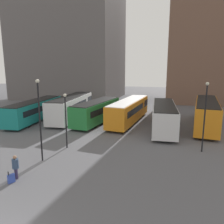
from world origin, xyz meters
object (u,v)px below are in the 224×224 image
Objects in this scene: bus_4 at (164,116)px; bus_2 at (97,111)px; bus_3 at (129,110)px; bus_0 at (36,109)px; suitcase at (11,178)px; traveler at (15,165)px; lamp_post_0 at (205,112)px; bus_5 at (206,112)px; lamp_post_1 at (66,116)px; bus_1 at (72,106)px; lamp_post_2 at (40,115)px.

bus_2 is at bearing 78.49° from bus_4.
bus_0 is at bearing 106.66° from bus_3.
suitcase is at bearing 146.14° from bus_4.
bus_2 is (8.54, 1.10, 0.04)m from bus_0.
bus_0 is at bearing 54.94° from traveler.
bus_3 is (12.56, 2.61, 0.10)m from bus_0.
suitcase is 15.27m from lamp_post_0.
bus_2 reaches higher than suitcase.
bus_5 reaches higher than bus_2.
lamp_post_1 reaches higher than bus_2.
bus_1 is 7.88× the size of traveler.
bus_4 is 0.87× the size of bus_5.
bus_0 reaches higher than suitcase.
lamp_post_0 is at bearing -31.21° from traveler.
bus_3 is (8.29, 0.15, -0.13)m from bus_1.
bus_5 is at bearing -76.61° from bus_2.
bus_1 is 2.56× the size of lamp_post_1.
suitcase is at bearing -172.90° from bus_2.
bus_2 is 9.77m from lamp_post_1.
suitcase is at bearing -144.06° from lamp_post_0.
bus_0 is 14.60m from lamp_post_2.
bus_1 is 1.03× the size of bus_3.
bus_2 is 15.71m from traveler.
bus_2 reaches higher than traveler.
lamp_post_2 reaches higher than traveler.
bus_2 is at bearing -88.09° from bus_0.
bus_1 is 1.23× the size of bus_2.
bus_4 is at bearing -114.40° from bus_3.
lamp_post_1 is at bearing -162.69° from bus_1.
lamp_post_0 is (16.42, -8.80, 1.74)m from bus_1.
suitcase is at bearing 172.32° from bus_3.
bus_0 is 14.99× the size of suitcase.
bus_0 reaches higher than traveler.
lamp_post_2 reaches higher than bus_2.
bus_3 is at bearing -83.71° from bus_0.
suitcase is (-13.47, -17.75, -1.49)m from bus_5.
bus_2 is at bearing 24.62° from traveler.
bus_5 is (13.53, 1.54, 0.22)m from bus_2.
traveler is (8.56, -14.59, -0.57)m from bus_0.
bus_3 is 1.12× the size of bus_4.
bus_1 is 2.00× the size of lamp_post_2.
lamp_post_1 is (-13.00, -11.19, 1.16)m from bus_5.
bus_3 is 7.63× the size of traveler.
lamp_post_2 is (-12.13, -5.30, 0.16)m from lamp_post_0.
bus_3 is at bearing -95.19° from bus_1.
bus_4 reaches higher than bus_2.
bus_0 is 1.92× the size of lamp_post_2.
bus_1 is at bearing -65.54° from bus_0.
bus_5 is at bearing 81.26° from lamp_post_0.
lamp_post_2 is (8.55, -11.64, 2.14)m from bus_0.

